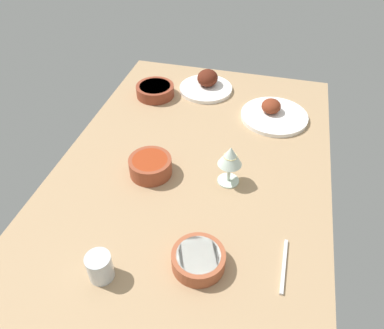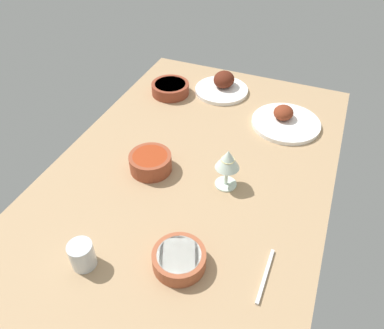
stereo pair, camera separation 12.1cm
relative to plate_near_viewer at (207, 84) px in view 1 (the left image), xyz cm
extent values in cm
cube|color=tan|center=(-51.46, -6.70, -4.45)|extent=(140.00, 90.00, 4.00)
cylinder|color=white|center=(-1.02, 0.04, -1.65)|extent=(22.79, 22.79, 1.60)
ellipsoid|color=#511E11|center=(1.41, -0.06, 2.29)|extent=(9.91, 8.88, 6.82)
cylinder|color=white|center=(-14.70, -30.62, -1.65)|extent=(26.08, 26.08, 1.60)
ellipsoid|color=maroon|center=(-12.87, -28.82, 1.55)|extent=(8.11, 7.49, 5.21)
cylinder|color=#A35133|center=(-86.53, -17.40, -0.17)|extent=(13.93, 13.93, 4.57)
cylinder|color=white|center=(-86.53, -17.40, 1.62)|extent=(11.42, 11.42, 1.00)
cylinder|color=brown|center=(-10.51, 19.93, -0.07)|extent=(15.93, 15.93, 4.76)
cylinder|color=#DBCC7A|center=(-10.51, 19.93, 1.81)|extent=(13.06, 13.06, 1.00)
cylinder|color=brown|center=(-56.62, 5.94, 0.49)|extent=(13.94, 13.94, 5.87)
cylinder|color=#9E3314|center=(-56.62, 5.94, 2.92)|extent=(11.43, 11.43, 1.00)
cylinder|color=silver|center=(-54.14, -19.40, -2.20)|extent=(7.00, 7.00, 0.50)
cylinder|color=silver|center=(-54.14, -19.40, 1.55)|extent=(1.00, 1.00, 7.00)
cone|color=silver|center=(-54.14, -19.40, 8.30)|extent=(7.60, 7.60, 6.50)
cylinder|color=beige|center=(-54.14, -19.40, 6.85)|extent=(4.18, 4.18, 2.80)
cylinder|color=silver|center=(-95.65, 5.46, 1.42)|extent=(6.42, 6.42, 7.75)
cube|color=silver|center=(-81.64, -38.95, -2.05)|extent=(16.39, 1.05, 0.80)
camera|label=1|loc=(-138.57, -29.06, 80.94)|focal=34.35mm
camera|label=2|loc=(-134.77, -40.57, 80.94)|focal=34.35mm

